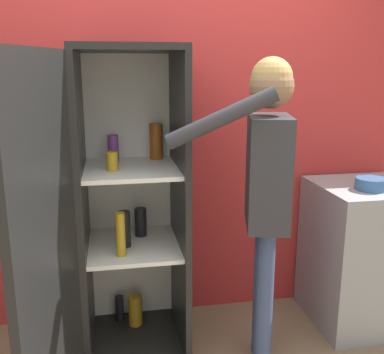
% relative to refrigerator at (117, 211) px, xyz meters
% --- Properties ---
extents(wall_back, '(7.00, 0.06, 2.55)m').
position_rel_refrigerator_xyz_m(wall_back, '(0.27, 0.45, 0.39)').
color(wall_back, '#B72D2D').
rests_on(wall_back, ground_plane).
extents(refrigerator, '(0.82, 1.21, 1.78)m').
position_rel_refrigerator_xyz_m(refrigerator, '(0.00, 0.00, 0.00)').
color(refrigerator, black).
rests_on(refrigerator, ground_plane).
extents(person, '(0.71, 0.49, 1.72)m').
position_rel_refrigerator_xyz_m(person, '(0.79, -0.23, 0.24)').
color(person, '#384770').
rests_on(person, ground_plane).
extents(counter, '(0.63, 0.64, 0.94)m').
position_rel_refrigerator_xyz_m(counter, '(1.58, 0.08, -0.42)').
color(counter, gray).
rests_on(counter, ground_plane).
extents(bowl, '(0.19, 0.19, 0.07)m').
position_rel_refrigerator_xyz_m(bowl, '(1.54, -0.02, 0.09)').
color(bowl, '#335B8E').
rests_on(bowl, counter).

